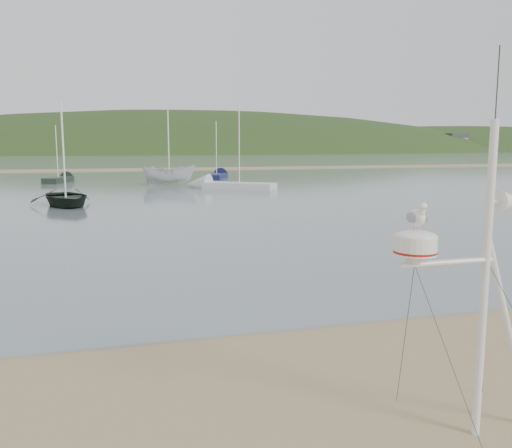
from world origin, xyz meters
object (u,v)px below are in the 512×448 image
object	(u,v)px
sailboat_dark_mid	(64,179)
sailboat_white_near	(216,185)
sailboat_blue_far	(219,175)
boat_white	(169,159)
boat_dark	(64,164)
mast_rig	(479,349)

from	to	relation	value
sailboat_dark_mid	sailboat_white_near	bearing A→B (deg)	-43.62
sailboat_dark_mid	sailboat_blue_far	distance (m)	15.28
boat_white	sailboat_dark_mid	distance (m)	11.53
boat_white	boat_dark	bearing A→B (deg)	161.07
boat_dark	sailboat_blue_far	bearing A→B (deg)	44.30
sailboat_dark_mid	boat_white	bearing A→B (deg)	-37.86
mast_rig	sailboat_blue_far	bearing A→B (deg)	81.52
boat_white	sailboat_blue_far	bearing A→B (deg)	-26.69
mast_rig	boat_white	world-z (taller)	mast_rig
boat_dark	sailboat_white_near	distance (m)	14.60
boat_white	sailboat_white_near	xyz separation A→B (m)	(3.11, -4.54, -1.97)
sailboat_dark_mid	sailboat_white_near	xyz separation A→B (m)	(12.08, -11.51, -0.00)
boat_dark	sailboat_blue_far	xyz separation A→B (m)	(13.74, 23.02, -2.09)
mast_rig	sailboat_white_near	xyz separation A→B (m)	(4.36, 36.82, -0.81)
boat_dark	sailboat_dark_mid	distance (m)	21.44
sailboat_blue_far	boat_white	bearing A→B (deg)	-125.49
mast_rig	sailboat_dark_mid	bearing A→B (deg)	99.07
sailboat_dark_mid	sailboat_white_near	size ratio (longest dim) A/B	0.77
mast_rig	sailboat_white_near	world-z (taller)	sailboat_white_near
sailboat_blue_far	sailboat_dark_mid	bearing A→B (deg)	-173.48
boat_white	sailboat_dark_mid	bearing A→B (deg)	60.95
mast_rig	boat_dark	bearing A→B (deg)	103.06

